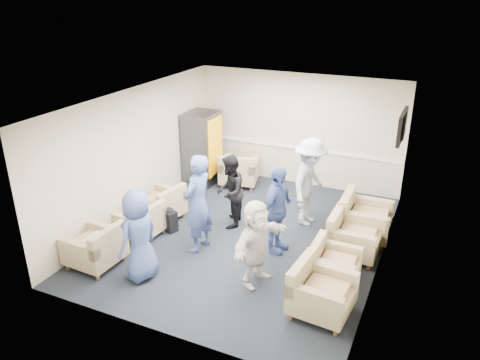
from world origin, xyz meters
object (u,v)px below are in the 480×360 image
at_px(armchair_left_far, 162,205).
at_px(person_mid_left, 198,204).
at_px(armchair_right_near, 318,293).
at_px(armchair_right_midfar, 351,238).
at_px(armchair_right_midnear, 332,265).
at_px(person_front_right, 256,243).
at_px(person_back_left, 230,192).
at_px(vending_machine, 203,148).
at_px(armchair_right_far, 362,220).
at_px(person_mid_right, 277,210).
at_px(armchair_corner, 239,172).
at_px(armchair_left_mid, 142,223).
at_px(armchair_left_near, 97,249).
at_px(person_back_right, 310,182).
at_px(person_front_left, 139,235).

bearing_deg(armchair_left_far, person_mid_left, 69.89).
distance_m(armchair_right_near, armchair_right_midfar, 1.83).
relative_size(armchair_right_midnear, person_front_right, 0.51).
bearing_deg(armchair_right_midfar, armchair_right_near, 177.79).
xyz_separation_m(person_back_left, person_front_right, (1.23, -1.60, -0.01)).
relative_size(armchair_right_near, vending_machine, 0.52).
xyz_separation_m(armchair_right_far, person_mid_right, (-1.34, -1.16, 0.45)).
relative_size(armchair_corner, person_front_right, 0.72).
distance_m(armchair_right_midnear, vending_machine, 4.90).
bearing_deg(vending_machine, armchair_right_near, -43.22).
height_order(person_mid_left, person_front_right, person_mid_left).
bearing_deg(armchair_left_mid, armchair_left_near, -1.11).
bearing_deg(armchair_right_midfar, person_front_right, 140.84).
height_order(armchair_left_mid, armchair_left_far, armchair_left_far).
bearing_deg(armchair_left_mid, vending_machine, -171.33).
bearing_deg(armchair_left_far, armchair_left_mid, 12.26).
bearing_deg(person_back_right, vending_machine, 75.55).
relative_size(armchair_right_far, armchair_corner, 0.90).
distance_m(armchair_left_near, person_back_left, 2.74).
bearing_deg(person_back_right, armchair_right_far, -91.86).
height_order(person_front_left, person_mid_right, person_mid_right).
height_order(armchair_right_midnear, person_mid_left, person_mid_left).
xyz_separation_m(armchair_corner, person_mid_right, (1.88, -2.49, 0.48)).
bearing_deg(armchair_right_near, person_mid_right, 45.23).
bearing_deg(person_back_right, armchair_right_midfar, -124.72).
height_order(armchair_right_far, person_mid_left, person_mid_left).
bearing_deg(armchair_right_midfar, vending_machine, 65.41).
relative_size(armchair_left_mid, armchair_right_midnear, 1.07).
distance_m(armchair_right_midnear, person_back_right, 2.13).
xyz_separation_m(armchair_left_near, armchair_right_near, (3.83, 0.35, 0.01)).
distance_m(armchair_right_midfar, person_mid_right, 1.43).
distance_m(vending_machine, person_front_right, 4.41).
bearing_deg(person_front_left, armchair_left_mid, -136.28).
bearing_deg(vending_machine, armchair_left_far, -84.72).
bearing_deg(person_mid_left, vending_machine, -146.28).
bearing_deg(armchair_right_far, armchair_left_near, 125.00).
height_order(armchair_right_midnear, vending_machine, vending_machine).
height_order(armchair_right_near, armchair_corner, armchair_corner).
height_order(person_mid_left, person_back_left, person_mid_left).
xyz_separation_m(person_front_left, person_back_left, (0.56, 2.26, -0.04)).
xyz_separation_m(armchair_right_midnear, vending_machine, (-3.95, 2.84, 0.58)).
distance_m(armchair_left_far, person_front_right, 2.93).
bearing_deg(person_mid_right, armchair_right_near, -131.63).
bearing_deg(armchair_right_far, person_mid_right, 129.60).
bearing_deg(armchair_right_far, armchair_left_far, 102.76).
height_order(armchair_left_near, armchair_corner, armchair_corner).
distance_m(armchair_left_far, armchair_right_midnear, 3.82).
relative_size(vending_machine, person_front_right, 1.20).
xyz_separation_m(armchair_right_midfar, person_back_right, (-1.06, 0.86, 0.57)).
xyz_separation_m(armchair_right_far, person_front_right, (-1.30, -2.23, 0.36)).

